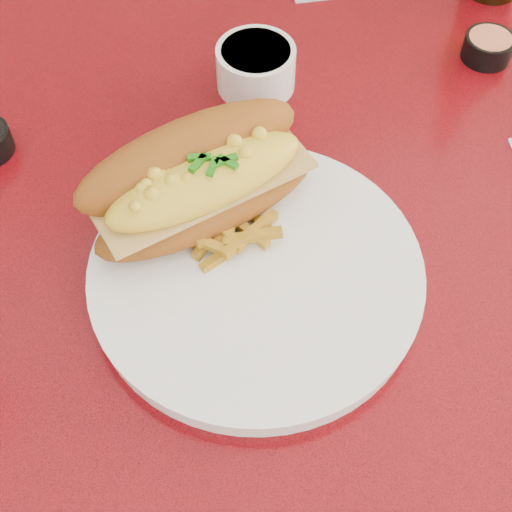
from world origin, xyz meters
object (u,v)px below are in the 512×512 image
object	(u,v)px
booth_bench_far	(180,45)
dinner_plate	(256,274)
gravy_ramekin	(256,66)
sauce_cup_right	(488,46)
mac_hoagie	(200,179)
diner_table	(329,243)
fork	(279,191)

from	to	relation	value
booth_bench_far	dinner_plate	size ratio (longest dim) A/B	3.09
dinner_plate	gravy_ramekin	world-z (taller)	gravy_ramekin
gravy_ramekin	sauce_cup_right	distance (m)	0.26
dinner_plate	mac_hoagie	world-z (taller)	mac_hoagie
gravy_ramekin	dinner_plate	bearing A→B (deg)	-108.35
sauce_cup_right	diner_table	bearing A→B (deg)	-158.36
dinner_plate	gravy_ramekin	size ratio (longest dim) A/B	3.92
booth_bench_far	mac_hoagie	size ratio (longest dim) A/B	5.08
dinner_plate	gravy_ramekin	bearing A→B (deg)	71.65
booth_bench_far	fork	distance (m)	1.00
dinner_plate	gravy_ramekin	distance (m)	0.26
booth_bench_far	mac_hoagie	bearing A→B (deg)	-100.60
dinner_plate	sauce_cup_right	world-z (taller)	sauce_cup_right
fork	gravy_ramekin	bearing A→B (deg)	0.76
booth_bench_far	dinner_plate	xyz separation A→B (m)	(-0.13, -0.93, 0.49)
fork	mac_hoagie	bearing A→B (deg)	98.85
mac_hoagie	gravy_ramekin	world-z (taller)	mac_hoagie
diner_table	fork	size ratio (longest dim) A/B	7.31
diner_table	fork	world-z (taller)	fork
booth_bench_far	mac_hoagie	distance (m)	1.03
mac_hoagie	sauce_cup_right	world-z (taller)	mac_hoagie
diner_table	booth_bench_far	distance (m)	0.87
diner_table	dinner_plate	bearing A→B (deg)	-137.47
booth_bench_far	sauce_cup_right	xyz separation A→B (m)	(0.21, -0.73, 0.50)
fork	sauce_cup_right	bearing A→B (deg)	-54.37
dinner_plate	fork	size ratio (longest dim) A/B	2.31
sauce_cup_right	mac_hoagie	bearing A→B (deg)	-161.09
fork	sauce_cup_right	xyz separation A→B (m)	(0.29, 0.13, -0.01)
fork	sauce_cup_right	world-z (taller)	sauce_cup_right
diner_table	fork	bearing A→B (deg)	-151.22
mac_hoagie	gravy_ramekin	bearing A→B (deg)	44.50
dinner_plate	mac_hoagie	size ratio (longest dim) A/B	1.64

